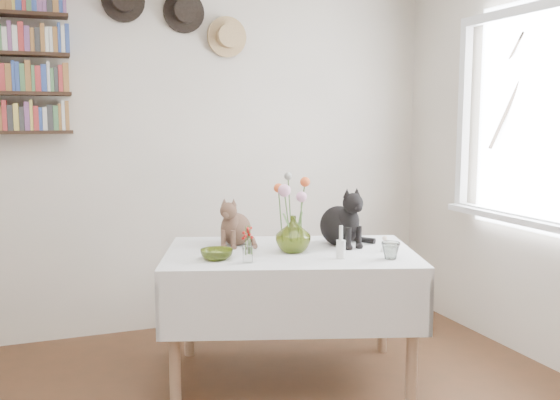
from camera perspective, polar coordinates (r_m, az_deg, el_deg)
name	(u,v)px	position (r m, az deg, el deg)	size (l,w,h in m)	color
room	(279,184)	(2.24, -0.11, 1.46)	(4.08, 4.58, 2.58)	#59331D
window	(544,134)	(3.99, 22.95, 5.60)	(0.12, 1.52, 1.32)	white
dining_table	(290,282)	(3.57, 0.94, -7.55)	(1.60, 1.28, 0.74)	white
tabby_cat	(236,220)	(3.68, -4.07, -1.86)	(0.19, 0.25, 0.29)	brown
black_cat	(339,215)	(3.68, 5.42, -1.39)	(0.24, 0.30, 0.35)	black
flower_vase	(293,234)	(3.48, 1.21, -3.13)	(0.20, 0.20, 0.20)	#98AB40
green_bowl	(217,254)	(3.32, -5.81, -4.97)	(0.17, 0.17, 0.05)	#98AB40
drinking_glass	(391,251)	(3.36, 10.09, -4.58)	(0.10, 0.10, 0.09)	white
candlestick	(341,247)	(3.34, 5.58, -4.34)	(0.05, 0.05, 0.18)	white
berry_jar	(248,244)	(3.23, -2.98, -4.07)	(0.05, 0.05, 0.22)	white
porcelain_figurine	(385,245)	(3.54, 9.54, -4.07)	(0.05, 0.05, 0.09)	white
flower_bouquet	(292,191)	(3.45, 1.13, 0.83)	(0.17, 0.12, 0.39)	#4C7233
wall_hats	(180,16)	(4.42, -9.15, 16.25)	(0.98, 0.09, 0.48)	black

